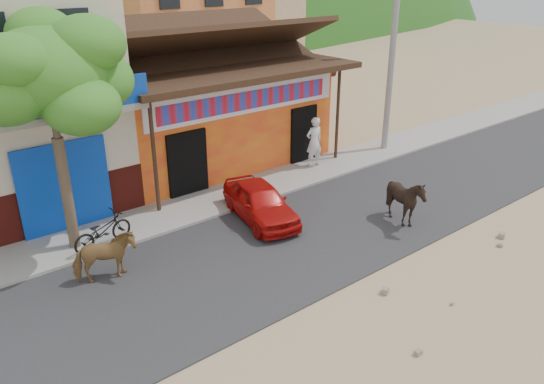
{
  "coord_description": "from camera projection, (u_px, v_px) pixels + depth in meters",
  "views": [
    {
      "loc": [
        -8.32,
        -7.13,
        7.02
      ],
      "look_at": [
        -0.12,
        3.0,
        1.4
      ],
      "focal_mm": 35.0,
      "sensor_mm": 36.0,
      "label": 1
    }
  ],
  "objects": [
    {
      "name": "utility_pole",
      "position": [
        393.0,
        47.0,
        20.06
      ],
      "size": [
        0.24,
        0.24,
        8.0
      ],
      "primitive_type": "cylinder",
      "color": "gray",
      "rests_on": "sidewalk"
    },
    {
      "name": "scooter",
      "position": [
        102.0,
        231.0,
        13.92
      ],
      "size": [
        1.78,
        0.9,
        0.89
      ],
      "primitive_type": "imported",
      "rotation": [
        0.0,
        0.0,
        1.76
      ],
      "color": "black",
      "rests_on": "sidewalk"
    },
    {
      "name": "cow_dark",
      "position": [
        405.0,
        200.0,
        15.2
      ],
      "size": [
        1.78,
        1.73,
        1.48
      ],
      "primitive_type": "imported",
      "rotation": [
        0.0,
        0.0,
        -1.0
      ],
      "color": "black",
      "rests_on": "road"
    },
    {
      "name": "red_car",
      "position": [
        260.0,
        202.0,
        15.54
      ],
      "size": [
        2.02,
        3.5,
        1.12
      ],
      "primitive_type": "imported",
      "rotation": [
        0.0,
        0.0,
        -0.22
      ],
      "color": "red",
      "rests_on": "road"
    },
    {
      "name": "sidewalk",
      "position": [
        216.0,
        201.0,
        16.93
      ],
      "size": [
        60.0,
        2.0,
        0.12
      ],
      "primitive_type": "cube",
      "color": "gray",
      "rests_on": "ground"
    },
    {
      "name": "tree",
      "position": [
        57.0,
        138.0,
        12.92
      ],
      "size": [
        3.0,
        3.0,
        6.0
      ],
      "primitive_type": null,
      "color": "#2D721E",
      "rests_on": "sidewalk"
    },
    {
      "name": "dance_club",
      "position": [
        200.0,
        112.0,
        20.25
      ],
      "size": [
        8.0,
        6.0,
        3.6
      ],
      "primitive_type": "cube",
      "color": "orange",
      "rests_on": "ground"
    },
    {
      "name": "pedestrian",
      "position": [
        314.0,
        142.0,
        19.33
      ],
      "size": [
        0.72,
        0.51,
        1.85
      ],
      "primitive_type": "imported",
      "rotation": [
        0.0,
        0.0,
        3.03
      ],
      "color": "silver",
      "rests_on": "sidewalk"
    },
    {
      "name": "road",
      "position": [
        287.0,
        243.0,
        14.45
      ],
      "size": [
        60.0,
        5.0,
        0.04
      ],
      "primitive_type": "cube",
      "color": "#28282B",
      "rests_on": "ground"
    },
    {
      "name": "ground",
      "position": [
        355.0,
        283.0,
        12.67
      ],
      "size": [
        120.0,
        120.0,
        0.0
      ],
      "primitive_type": "plane",
      "color": "#9E825B",
      "rests_on": "ground"
    },
    {
      "name": "cow_tan",
      "position": [
        105.0,
        257.0,
        12.48
      ],
      "size": [
        1.58,
        1.0,
        1.23
      ],
      "primitive_type": "imported",
      "rotation": [
        0.0,
        0.0,
        1.33
      ],
      "color": "olive",
      "rests_on": "road"
    }
  ]
}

